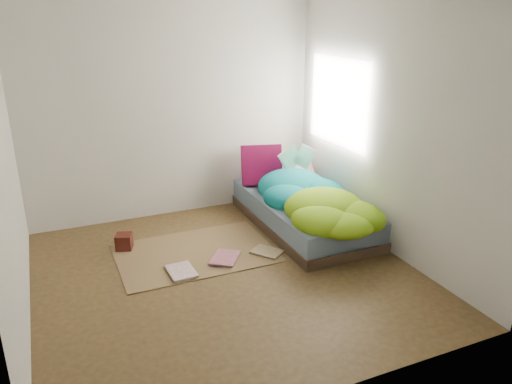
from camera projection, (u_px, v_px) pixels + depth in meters
ground at (227, 274)px, 4.81m from camera, size 3.50×3.50×0.00m
room_walls at (224, 106)px, 4.26m from camera, size 3.54×3.54×2.62m
bed at (303, 213)px, 5.83m from camera, size 1.00×2.00×0.34m
duvet at (313, 191)px, 5.52m from camera, size 0.96×1.84×0.34m
rug at (195, 253)px, 5.23m from camera, size 1.60×1.10×0.01m
pillow_floral at (289, 174)px, 6.41m from camera, size 0.73×0.59×0.14m
pillow_magenta at (262, 165)px, 6.19m from camera, size 0.52×0.28×0.49m
open_book at (298, 150)px, 6.04m from camera, size 0.41×0.10×0.25m
wooden_box at (124, 241)px, 5.28m from camera, size 0.21×0.21×0.16m
floor_book_a at (169, 274)px, 4.77m from camera, size 0.26×0.34×0.03m
floor_book_b at (213, 257)px, 5.09m from camera, size 0.41×0.43×0.03m
floor_book_c at (262, 256)px, 5.12m from camera, size 0.36×0.38×0.02m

